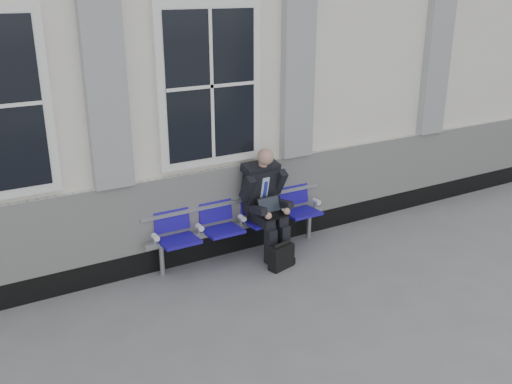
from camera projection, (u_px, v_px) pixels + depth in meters
ground at (245, 315)px, 6.21m from camera, size 70.00×70.00×0.00m
station_building at (126, 69)px, 8.25m from camera, size 14.40×4.40×4.49m
bench at (239, 216)px, 7.40m from camera, size 2.60×0.47×0.91m
businessman at (265, 199)px, 7.36m from camera, size 0.60×0.80×1.45m
briefcase at (281, 256)px, 7.17m from camera, size 0.37×0.23×0.35m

